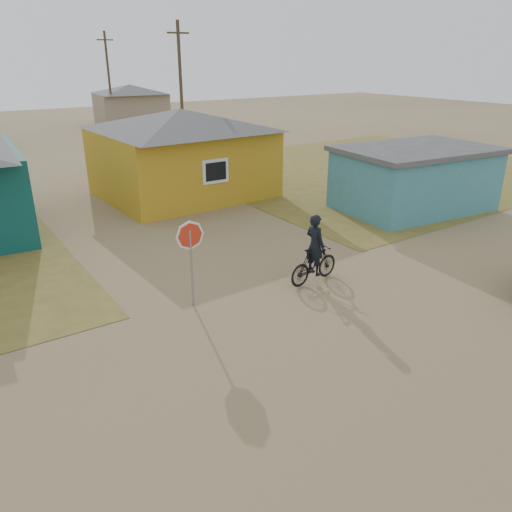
% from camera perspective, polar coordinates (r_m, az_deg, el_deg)
% --- Properties ---
extents(ground, '(120.00, 120.00, 0.00)m').
position_cam_1_polar(ground, '(11.84, 11.91, -9.48)').
color(ground, olive).
extents(grass_ne, '(20.00, 18.00, 0.00)m').
position_cam_1_polar(grass_ne, '(29.88, 13.18, 9.65)').
color(grass_ne, olive).
rests_on(grass_ne, ground).
extents(house_yellow, '(7.72, 6.76, 3.90)m').
position_cam_1_polar(house_yellow, '(23.46, -8.43, 11.71)').
color(house_yellow, '#BB8E1C').
rests_on(house_yellow, ground).
extents(shed_turquoise, '(6.71, 4.93, 2.60)m').
position_cam_1_polar(shed_turquoise, '(22.14, 17.64, 8.49)').
color(shed_turquoise, teal).
rests_on(shed_turquoise, ground).
extents(house_beige_east, '(6.95, 6.05, 3.60)m').
position_cam_1_polar(house_beige_east, '(50.17, -14.11, 16.49)').
color(house_beige_east, gray).
rests_on(house_beige_east, ground).
extents(utility_pole_near, '(1.40, 0.20, 8.00)m').
position_cam_1_polar(utility_pole_near, '(32.11, -8.56, 18.25)').
color(utility_pole_near, '#443529').
rests_on(utility_pole_near, ground).
extents(utility_pole_far, '(1.40, 0.20, 8.00)m').
position_cam_1_polar(utility_pole_far, '(47.31, -16.44, 18.76)').
color(utility_pole_far, '#443529').
rests_on(utility_pole_far, ground).
extents(stop_sign, '(0.71, 0.35, 2.33)m').
position_cam_1_polar(stop_sign, '(12.51, -7.52, 1.38)').
color(stop_sign, gray).
rests_on(stop_sign, ground).
extents(cyclist, '(1.83, 0.68, 2.02)m').
position_cam_1_polar(cyclist, '(14.26, 6.69, -0.22)').
color(cyclist, black).
rests_on(cyclist, ground).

